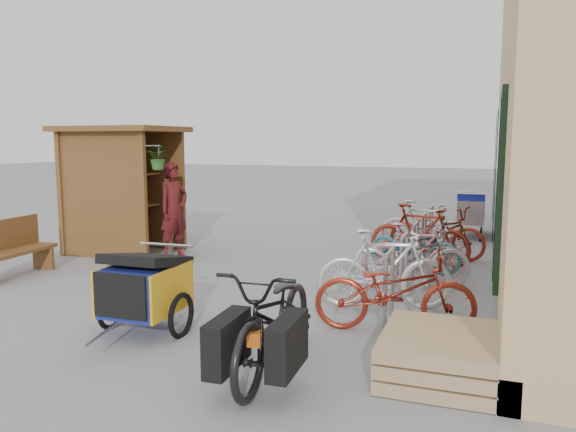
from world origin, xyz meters
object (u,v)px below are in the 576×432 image
(bike_1, at_px, (385,269))
(bike_6, at_px, (436,232))
(shopping_carts, at_px, (471,209))
(child_trailer, at_px, (145,286))
(bike_2, at_px, (410,257))
(bike_0, at_px, (395,291))
(person_kiosk, at_px, (174,210))
(bike_7, at_px, (422,227))
(cargo_bike, at_px, (275,319))
(bike_3, at_px, (415,254))
(kiosk, at_px, (118,172))
(pallet_stack, at_px, (439,355))
(bike_4, at_px, (415,246))
(bench, at_px, (11,248))
(bike_5, at_px, (419,235))

(bike_1, height_order, bike_6, bike_1)
(shopping_carts, distance_m, child_trailer, 8.62)
(bike_1, distance_m, bike_2, 1.18)
(bike_0, bearing_deg, person_kiosk, 48.28)
(bike_0, relative_size, bike_7, 1.07)
(bike_6, bearing_deg, cargo_bike, -173.13)
(shopping_carts, relative_size, bike_3, 1.04)
(kiosk, height_order, cargo_bike, kiosk)
(bike_2, bearing_deg, pallet_stack, 176.86)
(bike_3, distance_m, bike_4, 0.92)
(cargo_bike, relative_size, bike_7, 1.20)
(bike_2, bearing_deg, shopping_carts, -23.39)
(bike_1, height_order, bike_3, bike_1)
(bike_0, xyz_separation_m, bike_4, (-0.17, 3.10, -0.05))
(shopping_carts, bearing_deg, person_kiosk, -139.42)
(child_trailer, height_order, bike_4, child_trailer)
(cargo_bike, height_order, bike_6, cargo_bike)
(shopping_carts, relative_size, cargo_bike, 0.81)
(bike_4, height_order, bike_7, bike_7)
(bench, relative_size, child_trailer, 0.90)
(bench, relative_size, shopping_carts, 0.90)
(pallet_stack, xyz_separation_m, bike_4, (-0.75, 4.19, 0.21))
(person_kiosk, xyz_separation_m, bike_3, (4.41, -0.54, -0.41))
(child_trailer, bearing_deg, bike_6, 62.03)
(bike_2, height_order, bike_4, bike_2)
(child_trailer, xyz_separation_m, bike_4, (2.44, 4.06, -0.12))
(pallet_stack, distance_m, bench, 6.88)
(pallet_stack, height_order, child_trailer, child_trailer)
(child_trailer, distance_m, bike_6, 5.94)
(bike_4, bearing_deg, child_trailer, 165.44)
(pallet_stack, height_order, bike_0, bike_0)
(pallet_stack, height_order, bike_2, bike_2)
(child_trailer, distance_m, bike_5, 5.11)
(bike_3, bearing_deg, shopping_carts, -15.89)
(person_kiosk, bearing_deg, kiosk, 102.14)
(kiosk, bearing_deg, child_trailer, -50.51)
(kiosk, bearing_deg, bike_4, 3.34)
(bike_3, bearing_deg, cargo_bike, 159.57)
(kiosk, bearing_deg, shopping_carts, 34.23)
(pallet_stack, distance_m, cargo_bike, 1.52)
(pallet_stack, height_order, bike_1, bike_1)
(child_trailer, bearing_deg, pallet_stack, -3.64)
(shopping_carts, distance_m, bike_7, 2.44)
(cargo_bike, height_order, bike_0, cargo_bike)
(cargo_bike, bearing_deg, person_kiosk, 128.31)
(cargo_bike, xyz_separation_m, bike_6, (0.90, 5.86, -0.04))
(bench, bearing_deg, person_kiosk, 49.72)
(bike_7, bearing_deg, pallet_stack, -167.24)
(bench, bearing_deg, cargo_bike, -24.99)
(person_kiosk, bearing_deg, bike_3, -82.21)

